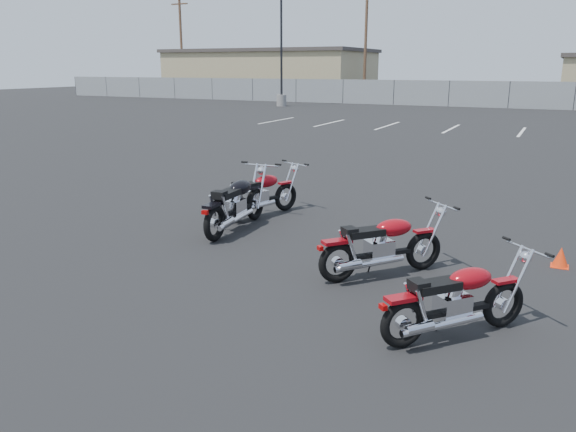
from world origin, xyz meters
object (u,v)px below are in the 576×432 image
at_px(motorcycle_second_black, 236,204).
at_px(motorcycle_third_red, 382,245).
at_px(motorcycle_front_red, 260,194).
at_px(motorcycle_rear_red, 456,300).

bearing_deg(motorcycle_second_black, motorcycle_third_red, -19.66).
distance_m(motorcycle_front_red, motorcycle_rear_red, 5.42).
distance_m(motorcycle_third_red, motorcycle_rear_red, 1.85).
distance_m(motorcycle_front_red, motorcycle_second_black, 0.98).
bearing_deg(motorcycle_rear_red, motorcycle_second_black, 149.54).
xyz_separation_m(motorcycle_front_red, motorcycle_second_black, (0.07, -0.97, 0.04)).
height_order(motorcycle_front_red, motorcycle_third_red, motorcycle_third_red).
xyz_separation_m(motorcycle_second_black, motorcycle_third_red, (2.92, -1.04, -0.04)).
bearing_deg(motorcycle_second_black, motorcycle_rear_red, -30.46).
xyz_separation_m(motorcycle_front_red, motorcycle_third_red, (3.00, -2.02, 0.00)).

